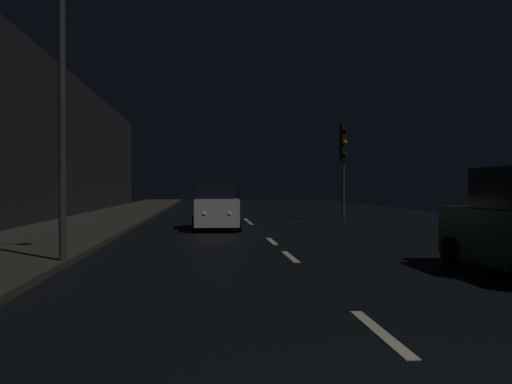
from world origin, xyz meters
TOP-DOWN VIEW (x-y plane):
  - ground at (0.00, 24.50)m, footprint 27.04×84.00m
  - sidewalk_left at (-7.32, 24.50)m, footprint 4.40×84.00m
  - building_facade_left at (-9.92, 21.00)m, footprint 0.80×63.00m
  - lane_centerline at (0.00, 15.23)m, footprint 0.16×24.93m
  - traffic_light_far_right at (5.02, 24.80)m, footprint 0.36×0.48m
  - streetlamp_overhead at (-4.75, 8.89)m, footprint 1.70×0.44m
  - car_approaching_headlights at (-1.70, 19.33)m, footprint 1.90×4.10m

SIDE VIEW (x-z plane):
  - ground at x=0.00m, z-range -0.02..0.00m
  - lane_centerline at x=0.00m, z-range 0.00..0.01m
  - sidewalk_left at x=-7.32m, z-range 0.00..0.15m
  - car_approaching_headlights at x=-1.70m, z-range -0.09..1.98m
  - traffic_light_far_right at x=5.02m, z-range 1.14..6.15m
  - building_facade_left at x=-9.92m, z-range 0.00..8.03m
  - streetlamp_overhead at x=-4.75m, z-range 1.15..7.98m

